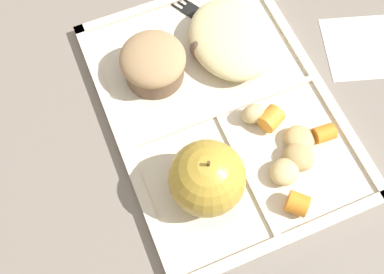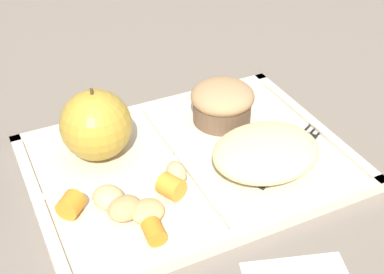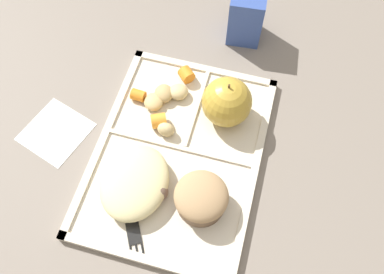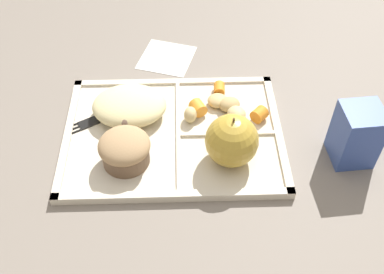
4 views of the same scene
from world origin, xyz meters
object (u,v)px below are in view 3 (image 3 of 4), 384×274
at_px(lunch_tray, 178,154).
at_px(green_apple, 227,102).
at_px(plastic_fork, 131,218).
at_px(milk_carton, 246,16).
at_px(bran_muffin, 201,198).

xyz_separation_m(lunch_tray, green_apple, (-0.09, 0.06, 0.05)).
height_order(green_apple, plastic_fork, green_apple).
xyz_separation_m(plastic_fork, milk_carton, (-0.43, 0.09, 0.04)).
bearing_deg(plastic_fork, milk_carton, 167.78).
relative_size(bran_muffin, milk_carton, 0.80).
bearing_deg(green_apple, milk_carton, -177.79).
distance_m(green_apple, bran_muffin, 0.17).
height_order(green_apple, bran_muffin, green_apple).
distance_m(bran_muffin, milk_carton, 0.38).
distance_m(plastic_fork, milk_carton, 0.44).
height_order(lunch_tray, plastic_fork, lunch_tray).
bearing_deg(milk_carton, lunch_tray, -14.75).
bearing_deg(green_apple, plastic_fork, -24.12).
bearing_deg(lunch_tray, plastic_fork, -16.94).
relative_size(lunch_tray, plastic_fork, 2.75).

